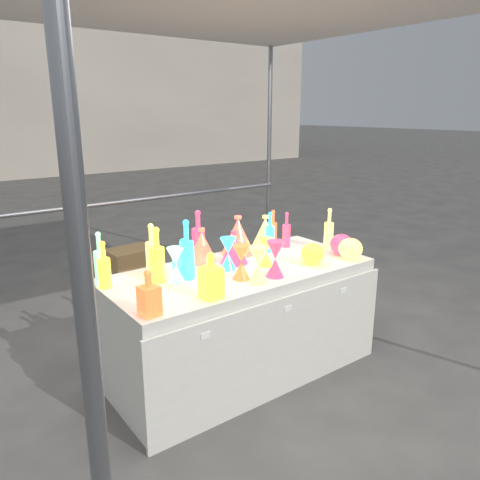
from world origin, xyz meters
TOP-DOWN VIEW (x-y plane):
  - ground at (0.00, 0.00)m, footprint 80.00×80.00m
  - canopy_tent at (0.00, 0.01)m, footprint 3.15×3.15m
  - display_table at (0.00, -0.01)m, footprint 1.84×0.83m
  - background_building at (4.00, 14.00)m, footprint 14.00×6.00m
  - cardboard_box_closed at (0.14, 2.14)m, footprint 0.51×0.39m
  - cardboard_box_flat at (0.16, 2.94)m, footprint 0.74×0.68m
  - bottle_0 at (-0.85, 0.21)m, footprint 0.08×0.08m
  - bottle_3 at (-0.11, 0.35)m, footprint 0.09×0.09m
  - bottle_4 at (-0.51, 0.25)m, footprint 0.09×0.09m
  - bottle_5 at (-0.85, 0.27)m, footprint 0.07×0.07m
  - bottle_6 at (-0.55, 0.11)m, footprint 0.09×0.09m
  - bottle_7 at (-0.38, 0.05)m, footprint 0.12×0.12m
  - decanter_0 at (-0.43, -0.31)m, footprint 0.11×0.11m
  - decanter_1 at (-0.81, -0.31)m, footprint 0.10×0.10m
  - decanter_2 at (-0.38, 0.08)m, footprint 0.13×0.13m
  - hourglass_0 at (-0.11, -0.16)m, footprint 0.12×0.12m
  - hourglass_1 at (0.09, -0.25)m, footprint 0.14×0.14m
  - hourglass_2 at (-0.07, -0.28)m, footprint 0.14×0.14m
  - hourglass_3 at (-0.46, 0.04)m, footprint 0.13×0.13m
  - hourglass_4 at (0.18, -0.06)m, footprint 0.10×0.10m
  - hourglass_5 at (-0.07, 0.04)m, footprint 0.13×0.13m
  - globe_0 at (0.46, -0.21)m, footprint 0.17×0.17m
  - globe_1 at (0.76, -0.30)m, footprint 0.20×0.20m
  - globe_3 at (0.79, -0.18)m, footprint 0.22×0.22m
  - lampshade_0 at (-0.12, 0.28)m, footprint 0.22×0.22m
  - lampshade_1 at (0.19, 0.28)m, footprint 0.30×0.30m
  - lampshade_2 at (0.04, 0.12)m, footprint 0.24×0.24m
  - lampshade_3 at (0.45, 0.28)m, footprint 0.24×0.24m
  - bottle_8 at (0.41, 0.19)m, footprint 0.09×0.09m
  - bottle_9 at (0.56, 0.32)m, footprint 0.07×0.07m
  - bottle_10 at (0.60, 0.21)m, footprint 0.07×0.07m
  - bottle_11 at (0.84, -0.01)m, footprint 0.09×0.09m

SIDE VIEW (x-z plane):
  - ground at x=0.00m, z-range 0.00..0.00m
  - cardboard_box_flat at x=0.16m, z-range 0.00..0.05m
  - cardboard_box_closed at x=0.14m, z-range 0.00..0.35m
  - display_table at x=0.00m, z-range 0.00..0.75m
  - globe_0 at x=0.46m, z-range 0.75..0.88m
  - globe_1 at x=0.76m, z-range 0.75..0.88m
  - globe_3 at x=0.79m, z-range 0.75..0.89m
  - hourglass_4 at x=0.18m, z-range 0.75..0.94m
  - hourglass_5 at x=-0.07m, z-range 0.75..0.97m
  - hourglass_3 at x=-0.46m, z-range 0.75..0.97m
  - hourglass_0 at x=-0.11m, z-range 0.75..0.97m
  - lampshade_2 at x=0.04m, z-range 0.75..0.98m
  - hourglass_2 at x=-0.07m, z-range 0.75..0.98m
  - hourglass_1 at x=0.09m, z-range 0.75..0.98m
  - lampshade_0 at x=-0.12m, z-range 0.75..0.99m
  - decanter_1 at x=-0.81m, z-range 0.75..1.00m
  - lampshade_3 at x=0.45m, z-range 0.75..1.01m
  - decanter_2 at x=-0.38m, z-range 0.75..1.01m
  - decanter_0 at x=-0.43m, z-range 0.75..1.02m
  - bottle_10 at x=0.60m, z-range 0.75..1.03m
  - bottle_9 at x=0.56m, z-range 0.75..1.03m
  - lampshade_1 at x=0.19m, z-range 0.75..1.04m
  - bottle_0 at x=-0.85m, z-range 0.75..1.04m
  - bottle_8 at x=0.41m, z-range 0.75..1.05m
  - bottle_11 at x=0.84m, z-range 0.75..1.06m
  - bottle_5 at x=-0.85m, z-range 0.75..1.08m
  - bottle_4 at x=-0.51m, z-range 0.75..1.09m
  - bottle_6 at x=-0.55m, z-range 0.75..1.10m
  - bottle_3 at x=-0.11m, z-range 0.75..1.11m
  - bottle_7 at x=-0.38m, z-range 0.75..1.13m
  - canopy_tent at x=0.00m, z-range 1.15..3.61m
  - background_building at x=4.00m, z-range 0.00..6.00m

